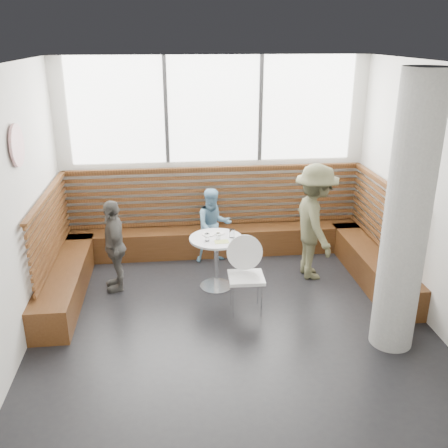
{
  "coord_description": "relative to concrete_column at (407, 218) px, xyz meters",
  "views": [
    {
      "loc": [
        -0.72,
        -5.49,
        3.5
      ],
      "look_at": [
        0.0,
        1.0,
        1.0
      ],
      "focal_mm": 40.0,
      "sensor_mm": 36.0,
      "label": 1
    }
  ],
  "objects": [
    {
      "name": "room",
      "position": [
        -1.85,
        0.6,
        0.0
      ],
      "size": [
        5.0,
        5.0,
        3.2
      ],
      "color": "silver",
      "rests_on": "ground"
    },
    {
      "name": "adult_man",
      "position": [
        -0.46,
        1.84,
        -0.72
      ],
      "size": [
        0.68,
        1.15,
        1.76
      ],
      "primitive_type": "imported",
      "rotation": [
        0.0,
        0.0,
        1.6
      ],
      "color": "brown",
      "rests_on": "ground"
    },
    {
      "name": "concrete_column",
      "position": [
        0.0,
        0.0,
        0.0
      ],
      "size": [
        0.5,
        0.5,
        3.2
      ],
      "primitive_type": "cylinder",
      "color": "gray",
      "rests_on": "ground"
    },
    {
      "name": "booth",
      "position": [
        -1.85,
        2.37,
        -1.19
      ],
      "size": [
        5.0,
        2.5,
        1.44
      ],
      "color": "#442611",
      "rests_on": "ground"
    },
    {
      "name": "glass_left",
      "position": [
        -2.1,
        1.53,
        -0.76
      ],
      "size": [
        0.07,
        0.07,
        0.11
      ],
      "primitive_type": "cylinder",
      "color": "white",
      "rests_on": "cafe_table"
    },
    {
      "name": "child_back",
      "position": [
        -1.92,
        2.55,
        -0.99
      ],
      "size": [
        0.67,
        0.56,
        1.22
      ],
      "primitive_type": "imported",
      "rotation": [
        0.0,
        0.0,
        0.18
      ],
      "color": "#71A3C4",
      "rests_on": "ground"
    },
    {
      "name": "child_left",
      "position": [
        -3.4,
        1.77,
        -0.92
      ],
      "size": [
        0.45,
        0.83,
        1.35
      ],
      "primitive_type": "imported",
      "rotation": [
        0.0,
        0.0,
        -1.41
      ],
      "color": "#55524D",
      "rests_on": "ground"
    },
    {
      "name": "cafe_chair",
      "position": [
        -1.63,
        1.0,
        -1.01
      ],
      "size": [
        0.48,
        0.47,
        1.01
      ],
      "rotation": [
        0.0,
        0.0,
        -0.03
      ],
      "color": "white",
      "rests_on": "ground"
    },
    {
      "name": "plate_near",
      "position": [
        -2.06,
        1.75,
        -0.81
      ],
      "size": [
        0.18,
        0.18,
        0.01
      ],
      "primitive_type": "cylinder",
      "color": "white",
      "rests_on": "cafe_table"
    },
    {
      "name": "cafe_table",
      "position": [
        -1.96,
        1.62,
        -1.04
      ],
      "size": [
        0.77,
        0.77,
        0.79
      ],
      "color": "silver",
      "rests_on": "ground"
    },
    {
      "name": "menu_card",
      "position": [
        -1.9,
        1.47,
        -0.81
      ],
      "size": [
        0.2,
        0.15,
        0.0
      ],
      "primitive_type": "cube",
      "rotation": [
        0.0,
        0.0,
        0.04
      ],
      "color": "#A5C64C",
      "rests_on": "cafe_table"
    },
    {
      "name": "glass_mid",
      "position": [
        -1.94,
        1.54,
        -0.76
      ],
      "size": [
        0.07,
        0.07,
        0.1
      ],
      "primitive_type": "cylinder",
      "color": "white",
      "rests_on": "cafe_table"
    },
    {
      "name": "plate_far",
      "position": [
        -1.91,
        1.79,
        -0.81
      ],
      "size": [
        0.19,
        0.19,
        0.01
      ],
      "primitive_type": "cylinder",
      "color": "white",
      "rests_on": "cafe_table"
    },
    {
      "name": "glass_right",
      "position": [
        -1.74,
        1.61,
        -0.75
      ],
      "size": [
        0.08,
        0.08,
        0.12
      ],
      "primitive_type": "cylinder",
      "color": "white",
      "rests_on": "cafe_table"
    },
    {
      "name": "wall_art",
      "position": [
        -4.31,
        1.0,
        0.7
      ],
      "size": [
        0.03,
        0.5,
        0.5
      ],
      "primitive_type": "cylinder",
      "rotation": [
        0.0,
        1.57,
        0.0
      ],
      "color": "white",
      "rests_on": "room"
    }
  ]
}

